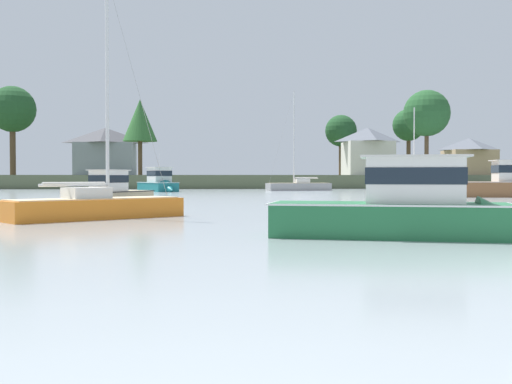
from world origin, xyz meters
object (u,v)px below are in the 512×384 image
Objects in this scene: sailboat_grey at (299,188)px; cruiser_sand at (108,197)px; sailboat_orange at (95,213)px; cruiser_teal at (160,185)px; cruiser_green at (417,218)px.

cruiser_sand is (-16.38, -36.25, 0.21)m from sailboat_grey.
sailboat_orange is 1.15× the size of cruiser_teal.
cruiser_green is at bearing -77.86° from cruiser_teal.
sailboat_grey is 50.58m from sailboat_orange.
cruiser_sand is (-1.49, 12.09, 0.25)m from sailboat_orange.
sailboat_grey is 16.46m from cruiser_teal.
cruiser_teal reaches higher than cruiser_sand.
sailboat_grey is 56.94m from cruiser_green.
sailboat_grey is 1.82× the size of cruiser_sand.
sailboat_orange reaches higher than cruiser_green.
cruiser_teal is at bearing 102.14° from cruiser_green.
sailboat_orange is 1.52× the size of cruiser_sand.
cruiser_green is at bearing -39.33° from sailboat_orange.
cruiser_teal is at bearing 91.54° from sailboat_orange.
cruiser_green is (11.76, -20.50, 0.07)m from cruiser_sand.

